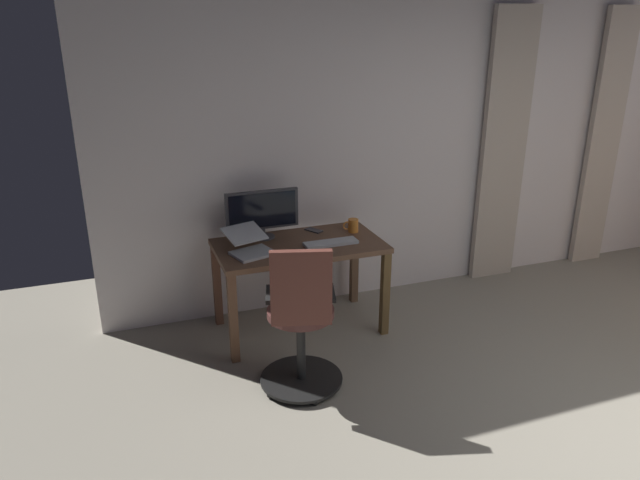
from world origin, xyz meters
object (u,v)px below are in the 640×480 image
(mug_coffee, at_px, (353,225))
(computer_keyboard, at_px, (331,243))
(computer_mouse, at_px, (233,238))
(computer_monitor, at_px, (262,212))
(laptop, at_px, (250,246))
(cell_phone_face_up, at_px, (314,230))
(office_chair, at_px, (301,324))
(desk, at_px, (299,256))

(mug_coffee, bearing_deg, computer_keyboard, 37.62)
(computer_keyboard, relative_size, computer_mouse, 4.13)
(computer_monitor, height_order, laptop, computer_monitor)
(computer_monitor, distance_m, laptop, 0.37)
(cell_phone_face_up, relative_size, mug_coffee, 1.11)
(mug_coffee, bearing_deg, office_chair, 50.78)
(desk, relative_size, office_chair, 1.20)
(office_chair, xyz_separation_m, computer_mouse, (0.21, -1.04, 0.25))
(computer_keyboard, distance_m, computer_mouse, 0.76)
(laptop, bearing_deg, cell_phone_face_up, -170.60)
(computer_mouse, height_order, mug_coffee, mug_coffee)
(computer_monitor, bearing_deg, computer_mouse, -3.72)
(desk, xyz_separation_m, computer_keyboard, (-0.22, 0.10, 0.11))
(office_chair, bearing_deg, computer_keyboard, 72.37)
(office_chair, bearing_deg, computer_mouse, 117.56)
(office_chair, height_order, cell_phone_face_up, office_chair)
(desk, distance_m, mug_coffee, 0.52)
(laptop, distance_m, computer_mouse, 0.31)
(desk, bearing_deg, office_chair, 72.53)
(desk, xyz_separation_m, mug_coffee, (-0.49, -0.10, 0.15))
(computer_monitor, distance_m, mug_coffee, 0.73)
(computer_monitor, height_order, mug_coffee, computer_monitor)
(computer_mouse, distance_m, cell_phone_face_up, 0.66)
(desk, distance_m, computer_keyboard, 0.27)
(desk, height_order, laptop, laptop)
(computer_keyboard, distance_m, laptop, 0.62)
(desk, xyz_separation_m, computer_monitor, (0.22, -0.22, 0.31))
(computer_mouse, xyz_separation_m, mug_coffee, (-0.94, 0.14, 0.04))
(computer_keyboard, height_order, laptop, laptop)
(desk, relative_size, cell_phone_face_up, 8.79)
(office_chair, height_order, computer_monitor, computer_monitor)
(cell_phone_face_up, height_order, mug_coffee, mug_coffee)
(computer_monitor, xyz_separation_m, laptop, (0.17, 0.28, -0.16))
(computer_mouse, bearing_deg, office_chair, 101.16)
(computer_mouse, distance_m, mug_coffee, 0.95)
(laptop, bearing_deg, mug_coffee, 174.00)
(computer_keyboard, bearing_deg, computer_mouse, -26.68)
(desk, bearing_deg, laptop, 8.34)
(computer_mouse, height_order, cell_phone_face_up, computer_mouse)
(mug_coffee, bearing_deg, computer_monitor, -9.66)
(mug_coffee, bearing_deg, laptop, 10.41)
(cell_phone_face_up, bearing_deg, computer_mouse, -31.10)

